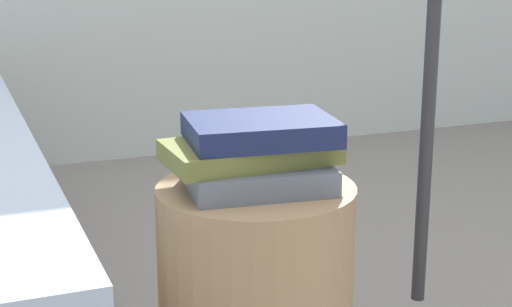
# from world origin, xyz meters

# --- Properties ---
(book_slate) EXTENTS (0.26, 0.20, 0.04)m
(book_slate) POSITION_xyz_m (-0.00, -0.01, 0.51)
(book_slate) COLOR slate
(book_slate) RESTS_ON side_table
(book_olive) EXTENTS (0.30, 0.17, 0.04)m
(book_olive) POSITION_xyz_m (-0.01, 0.01, 0.55)
(book_olive) COLOR olive
(book_olive) RESTS_ON book_slate
(book_navy) EXTENTS (0.27, 0.21, 0.04)m
(book_navy) POSITION_xyz_m (0.01, 0.01, 0.58)
(book_navy) COLOR #19234C
(book_navy) RESTS_ON book_olive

